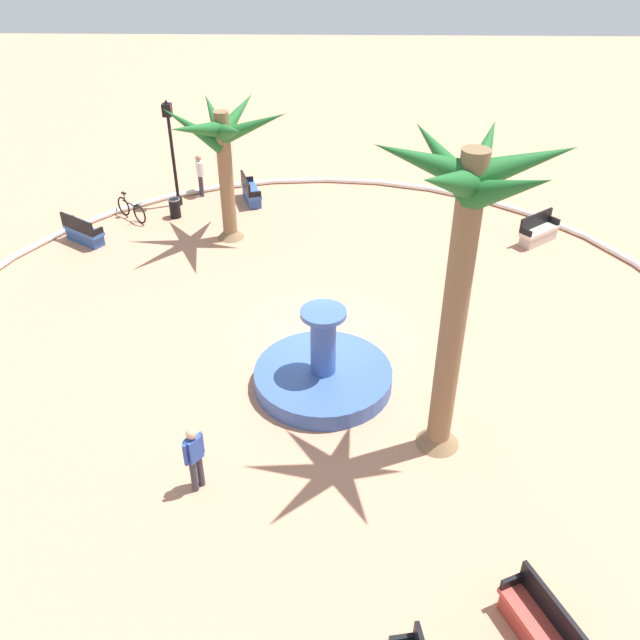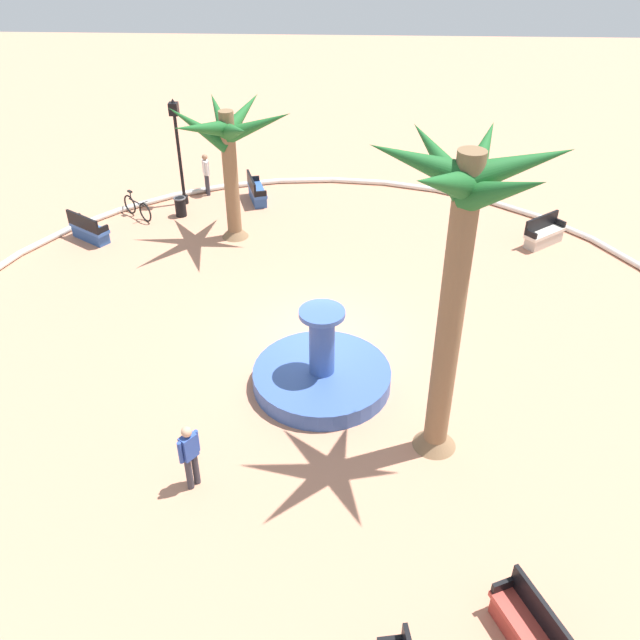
{
  "view_description": "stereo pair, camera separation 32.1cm",
  "coord_description": "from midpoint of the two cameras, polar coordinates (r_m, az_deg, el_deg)",
  "views": [
    {
      "loc": [
        -0.37,
        14.95,
        10.73
      ],
      "look_at": [
        -0.05,
        0.6,
        1.0
      ],
      "focal_mm": 37.61,
      "sensor_mm": 36.0,
      "label": 1
    },
    {
      "loc": [
        -0.69,
        14.94,
        10.73
      ],
      "look_at": [
        -0.05,
        0.6,
        1.0
      ],
      "focal_mm": 37.61,
      "sensor_mm": 36.0,
      "label": 2
    }
  ],
  "objects": [
    {
      "name": "person_cyclist_helmet",
      "position": [
        26.91,
        -10.54,
        12.17
      ],
      "size": [
        0.32,
        0.49,
        1.64
      ],
      "color": "#33333D",
      "rests_on": "ground"
    },
    {
      "name": "trash_bin",
      "position": [
        25.47,
        -12.61,
        9.33
      ],
      "size": [
        0.46,
        0.46,
        0.73
      ],
      "color": "black",
      "rests_on": "ground"
    },
    {
      "name": "plaza_curb",
      "position": [
        18.35,
        -0.6,
        -1.28
      ],
      "size": [
        22.19,
        22.19,
        0.2
      ],
      "primitive_type": "torus",
      "color": "silver",
      "rests_on": "ground"
    },
    {
      "name": "ground_plane",
      "position": [
        18.4,
        -0.6,
        -1.53
      ],
      "size": [
        80.0,
        80.0,
        0.0
      ],
      "primitive_type": "plane",
      "color": "tan"
    },
    {
      "name": "palm_tree_by_curb",
      "position": [
        12.59,
        11.3,
        6.32
      ],
      "size": [
        3.67,
        3.34,
        7.07
      ],
      "color": "brown",
      "rests_on": "ground"
    },
    {
      "name": "bench_east",
      "position": [
        24.23,
        17.71,
        7.08
      ],
      "size": [
        1.57,
        1.38,
        1.0
      ],
      "color": "beige",
      "rests_on": "ground"
    },
    {
      "name": "bicycle_red_frame",
      "position": [
        25.7,
        -16.11,
        9.03
      ],
      "size": [
        1.33,
        1.18,
        0.94
      ],
      "color": "black",
      "rests_on": "ground"
    },
    {
      "name": "person_cyclist_photo",
      "position": [
        14.01,
        -11.29,
        -11.28
      ],
      "size": [
        0.36,
        0.44,
        1.62
      ],
      "color": "#33333D",
      "rests_on": "ground"
    },
    {
      "name": "fountain",
      "position": [
        16.62,
        -0.29,
        -4.67
      ],
      "size": [
        3.42,
        3.42,
        2.2
      ],
      "color": "#38569E",
      "rests_on": "ground"
    },
    {
      "name": "bench_west",
      "position": [
        24.5,
        -19.83,
        6.96
      ],
      "size": [
        1.61,
        1.31,
        1.0
      ],
      "color": "#335BA8",
      "rests_on": "ground"
    },
    {
      "name": "palm_tree_near_fountain",
      "position": [
        22.5,
        -8.69,
        14.69
      ],
      "size": [
        4.25,
        4.26,
        4.66
      ],
      "color": "brown",
      "rests_on": "ground"
    },
    {
      "name": "bench_north",
      "position": [
        12.62,
        17.38,
        -23.69
      ],
      "size": [
        1.11,
        1.67,
        1.0
      ],
      "color": "#B73D33",
      "rests_on": "ground"
    },
    {
      "name": "lamppost",
      "position": [
        25.78,
        -12.88,
        14.3
      ],
      "size": [
        0.32,
        0.32,
        3.98
      ],
      "color": "black",
      "rests_on": "ground"
    },
    {
      "name": "bench_southeast",
      "position": [
        26.3,
        -6.26,
        10.67
      ],
      "size": [
        0.95,
        1.68,
        1.0
      ],
      "color": "#335BA8",
      "rests_on": "ground"
    }
  ]
}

